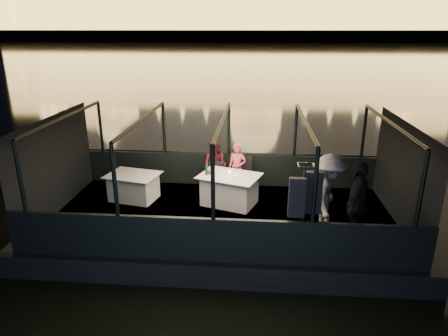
# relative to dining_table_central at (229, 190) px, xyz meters

# --- Properties ---
(river_water) EXTENTS (500.00, 500.00, 0.00)m
(river_water) POSITION_rel_dining_table_central_xyz_m (-0.11, 79.33, -0.89)
(river_water) COLOR black
(river_water) RESTS_ON ground
(boat_hull) EXTENTS (8.60, 4.40, 1.00)m
(boat_hull) POSITION_rel_dining_table_central_xyz_m (-0.11, -0.67, -0.89)
(boat_hull) COLOR black
(boat_hull) RESTS_ON river_water
(boat_deck) EXTENTS (8.00, 4.00, 0.04)m
(boat_deck) POSITION_rel_dining_table_central_xyz_m (-0.11, -0.67, -0.41)
(boat_deck) COLOR black
(boat_deck) RESTS_ON boat_hull
(gunwale_port) EXTENTS (8.00, 0.08, 0.90)m
(gunwale_port) POSITION_rel_dining_table_central_xyz_m (-0.11, 1.33, 0.06)
(gunwale_port) COLOR black
(gunwale_port) RESTS_ON boat_deck
(gunwale_starboard) EXTENTS (8.00, 0.08, 0.90)m
(gunwale_starboard) POSITION_rel_dining_table_central_xyz_m (-0.11, -2.67, 0.06)
(gunwale_starboard) COLOR black
(gunwale_starboard) RESTS_ON boat_deck
(cabin_glass_port) EXTENTS (8.00, 0.02, 1.40)m
(cabin_glass_port) POSITION_rel_dining_table_central_xyz_m (-0.11, 1.33, 1.21)
(cabin_glass_port) COLOR #99B2B2
(cabin_glass_port) RESTS_ON gunwale_port
(cabin_glass_starboard) EXTENTS (8.00, 0.02, 1.40)m
(cabin_glass_starboard) POSITION_rel_dining_table_central_xyz_m (-0.11, -2.67, 1.21)
(cabin_glass_starboard) COLOR #99B2B2
(cabin_glass_starboard) RESTS_ON gunwale_starboard
(cabin_roof_glass) EXTENTS (8.00, 4.00, 0.02)m
(cabin_roof_glass) POSITION_rel_dining_table_central_xyz_m (-0.11, -0.67, 1.91)
(cabin_roof_glass) COLOR #99B2B2
(cabin_roof_glass) RESTS_ON boat_deck
(end_wall_fore) EXTENTS (0.02, 4.00, 2.30)m
(end_wall_fore) POSITION_rel_dining_table_central_xyz_m (-4.11, -0.67, 0.76)
(end_wall_fore) COLOR black
(end_wall_fore) RESTS_ON boat_deck
(end_wall_aft) EXTENTS (0.02, 4.00, 2.30)m
(end_wall_aft) POSITION_rel_dining_table_central_xyz_m (3.89, -0.67, 0.76)
(end_wall_aft) COLOR black
(end_wall_aft) RESTS_ON boat_deck
(canopy_ribs) EXTENTS (8.00, 4.00, 2.30)m
(canopy_ribs) POSITION_rel_dining_table_central_xyz_m (-0.11, -0.67, 0.76)
(canopy_ribs) COLOR black
(canopy_ribs) RESTS_ON boat_deck
(embankment) EXTENTS (400.00, 140.00, 6.00)m
(embankment) POSITION_rel_dining_table_central_xyz_m (-0.11, 209.33, 0.11)
(embankment) COLOR #423D33
(embankment) RESTS_ON ground
(dining_table_central) EXTENTS (1.72, 1.47, 0.77)m
(dining_table_central) POSITION_rel_dining_table_central_xyz_m (0.00, 0.00, 0.00)
(dining_table_central) COLOR silver
(dining_table_central) RESTS_ON boat_deck
(dining_table_aft) EXTENTS (1.46, 1.19, 0.69)m
(dining_table_aft) POSITION_rel_dining_table_central_xyz_m (-2.49, 0.09, 0.00)
(dining_table_aft) COLOR white
(dining_table_aft) RESTS_ON boat_deck
(chair_port_left) EXTENTS (0.40, 0.40, 0.83)m
(chair_port_left) POSITION_rel_dining_table_central_xyz_m (-0.41, 0.68, 0.06)
(chair_port_left) COLOR black
(chair_port_left) RESTS_ON boat_deck
(chair_port_right) EXTENTS (0.45, 0.45, 0.93)m
(chair_port_right) POSITION_rel_dining_table_central_xyz_m (0.32, 0.83, 0.06)
(chair_port_right) COLOR black
(chair_port_right) RESTS_ON boat_deck
(coat_stand) EXTENTS (0.61, 0.53, 1.96)m
(coat_stand) POSITION_rel_dining_table_central_xyz_m (1.53, -2.42, 0.51)
(coat_stand) COLOR black
(coat_stand) RESTS_ON boat_deck
(person_woman_coral) EXTENTS (0.55, 0.43, 1.36)m
(person_woman_coral) POSITION_rel_dining_table_central_xyz_m (0.15, 0.81, 0.36)
(person_woman_coral) COLOR #EE5667
(person_woman_coral) RESTS_ON boat_deck
(person_man_maroon) EXTENTS (0.84, 0.76, 1.42)m
(person_man_maroon) POSITION_rel_dining_table_central_xyz_m (-0.45, 0.85, 0.36)
(person_man_maroon) COLOR #46131F
(person_man_maroon) RESTS_ON boat_deck
(passenger_stripe) EXTENTS (0.93, 1.31, 1.84)m
(passenger_stripe) POSITION_rel_dining_table_central_xyz_m (2.14, -1.52, 0.47)
(passenger_stripe) COLOR silver
(passenger_stripe) RESTS_ON boat_deck
(passenger_dark) EXTENTS (0.90, 1.16, 1.82)m
(passenger_dark) POSITION_rel_dining_table_central_xyz_m (2.67, -1.82, 0.47)
(passenger_dark) COLOR black
(passenger_dark) RESTS_ON boat_deck
(wine_bottle) EXTENTS (0.07, 0.07, 0.31)m
(wine_bottle) POSITION_rel_dining_table_central_xyz_m (-0.57, -0.01, 0.53)
(wine_bottle) COLOR #14371F
(wine_bottle) RESTS_ON dining_table_central
(bread_basket) EXTENTS (0.19, 0.19, 0.07)m
(bread_basket) POSITION_rel_dining_table_central_xyz_m (-0.48, 0.12, 0.42)
(bread_basket) COLOR brown
(bread_basket) RESTS_ON dining_table_central
(amber_candle) EXTENTS (0.08, 0.08, 0.08)m
(amber_candle) POSITION_rel_dining_table_central_xyz_m (-0.00, 0.09, 0.42)
(amber_candle) COLOR orange
(amber_candle) RESTS_ON dining_table_central
(plate_near) EXTENTS (0.26, 0.26, 0.01)m
(plate_near) POSITION_rel_dining_table_central_xyz_m (0.19, -0.08, 0.39)
(plate_near) COLOR white
(plate_near) RESTS_ON dining_table_central
(plate_far) EXTENTS (0.25, 0.25, 0.01)m
(plate_far) POSITION_rel_dining_table_central_xyz_m (-0.46, 0.32, 0.39)
(plate_far) COLOR white
(plate_far) RESTS_ON dining_table_central
(wine_glass_white) EXTENTS (0.08, 0.08, 0.21)m
(wine_glass_white) POSITION_rel_dining_table_central_xyz_m (-0.49, 0.02, 0.48)
(wine_glass_white) COLOR silver
(wine_glass_white) RESTS_ON dining_table_central
(wine_glass_red) EXTENTS (0.06, 0.06, 0.17)m
(wine_glass_red) POSITION_rel_dining_table_central_xyz_m (0.07, 0.28, 0.48)
(wine_glass_red) COLOR silver
(wine_glass_red) RESTS_ON dining_table_central
(wine_glass_empty) EXTENTS (0.09, 0.09, 0.20)m
(wine_glass_empty) POSITION_rel_dining_table_central_xyz_m (-0.11, 0.00, 0.48)
(wine_glass_empty) COLOR silver
(wine_glass_empty) RESTS_ON dining_table_central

